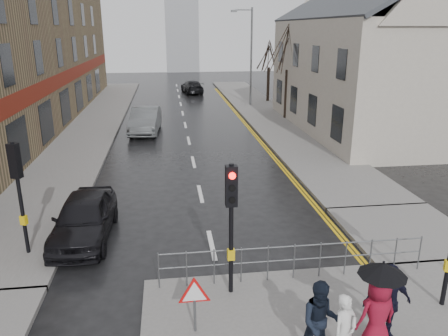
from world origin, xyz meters
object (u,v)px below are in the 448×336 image
object	(u,v)px
car_mid	(145,120)
car_parked	(84,218)
pedestrian_b	(321,322)
pedestrian_a	(344,331)
pedestrian_with_umbrella	(378,305)
pedestrian_d	(387,303)

from	to	relation	value
car_mid	car_parked	bearing A→B (deg)	-90.68
pedestrian_b	pedestrian_a	bearing A→B (deg)	-18.30
pedestrian_b	pedestrian_with_umbrella	bearing A→B (deg)	11.88
pedestrian_b	car_mid	size ratio (longest dim) A/B	0.36
pedestrian_a	pedestrian_with_umbrella	size ratio (longest dim) A/B	0.75
pedestrian_a	car_parked	world-z (taller)	pedestrian_a
pedestrian_a	car_parked	bearing A→B (deg)	105.66
pedestrian_d	car_mid	world-z (taller)	pedestrian_d
pedestrian_a	pedestrian_b	size ratio (longest dim) A/B	0.90
pedestrian_with_umbrella	pedestrian_d	world-z (taller)	pedestrian_with_umbrella
pedestrian_b	pedestrian_with_umbrella	xyz separation A→B (m)	(1.19, 0.05, 0.25)
pedestrian_with_umbrella	pedestrian_d	bearing A→B (deg)	42.15
car_parked	car_mid	size ratio (longest dim) A/B	0.87
pedestrian_d	car_mid	size ratio (longest dim) A/B	0.37
pedestrian_b	pedestrian_with_umbrella	size ratio (longest dim) A/B	0.84
pedestrian_with_umbrella	pedestrian_b	bearing A→B (deg)	-177.57
pedestrian_a	car_mid	bearing A→B (deg)	75.45
pedestrian_b	pedestrian_d	xyz separation A→B (m)	(1.57, 0.39, 0.03)
pedestrian_a	car_mid	world-z (taller)	pedestrian_a
pedestrian_d	car_mid	distance (m)	21.81
pedestrian_d	car_mid	xyz separation A→B (m)	(-5.83, 21.01, -0.24)
pedestrian_with_umbrella	car_parked	xyz separation A→B (m)	(-6.80, 6.32, -0.54)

